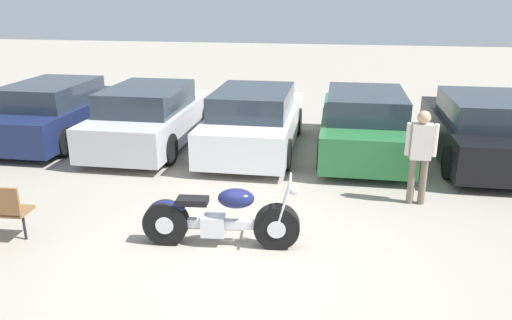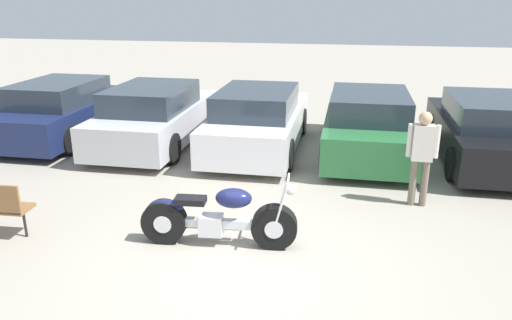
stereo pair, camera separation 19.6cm
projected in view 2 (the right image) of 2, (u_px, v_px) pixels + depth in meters
name	position (u px, v px, depth m)	size (l,w,h in m)	color
ground_plane	(239.00, 263.00, 6.75)	(60.00, 60.00, 0.00)	gray
motorcycle	(217.00, 218.00, 7.13)	(2.26, 0.62, 1.04)	black
parked_car_navy	(64.00, 110.00, 12.45)	(1.93, 4.51, 1.44)	#19234C
parked_car_silver	(156.00, 116.00, 11.86)	(1.93, 4.51, 1.44)	#BCBCC1
parked_car_white	(258.00, 121.00, 11.46)	(1.93, 4.51, 1.44)	white
parked_car_green	(368.00, 124.00, 11.14)	(1.93, 4.51, 1.44)	#286B38
parked_car_black	(487.00, 131.00, 10.61)	(1.93, 4.51, 1.44)	black
person_standing	(422.00, 151.00, 8.30)	(0.52, 0.22, 1.64)	#726656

